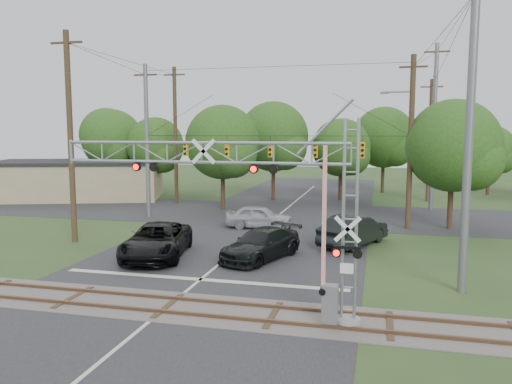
% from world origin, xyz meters
% --- Properties ---
extents(ground, '(160.00, 160.00, 0.00)m').
position_xyz_m(ground, '(0.00, 0.00, 0.00)').
color(ground, '#2B4520').
rests_on(ground, ground).
extents(road_main, '(14.00, 90.00, 0.02)m').
position_xyz_m(road_main, '(0.00, 10.00, 0.01)').
color(road_main, '#242426').
rests_on(road_main, ground).
extents(road_cross, '(90.00, 12.00, 0.02)m').
position_xyz_m(road_cross, '(0.00, 24.00, 0.01)').
color(road_cross, '#242426').
rests_on(road_cross, ground).
extents(railroad_track, '(90.00, 3.20, 0.17)m').
position_xyz_m(railroad_track, '(0.00, 2.00, 0.03)').
color(railroad_track, '#504B45').
rests_on(railroad_track, ground).
extents(crossing_gantry, '(10.73, 0.88, 6.92)m').
position_xyz_m(crossing_gantry, '(3.49, 1.64, 4.30)').
color(crossing_gantry, gray).
rests_on(crossing_gantry, ground).
extents(traffic_signal_span, '(19.34, 0.36, 11.50)m').
position_xyz_m(traffic_signal_span, '(0.93, 20.00, 5.68)').
color(traffic_signal_span, slate).
rests_on(traffic_signal_span, ground).
extents(pickup_black, '(4.08, 6.68, 1.73)m').
position_xyz_m(pickup_black, '(-3.61, 8.82, 0.87)').
color(pickup_black, black).
rests_on(pickup_black, ground).
extents(car_dark, '(3.93, 5.73, 1.54)m').
position_xyz_m(car_dark, '(1.75, 9.71, 0.77)').
color(car_dark, black).
rests_on(car_dark, ground).
extents(sedan_silver, '(4.68, 2.21, 1.55)m').
position_xyz_m(sedan_silver, '(-0.28, 17.85, 0.77)').
color(sedan_silver, '#A7ABAE').
rests_on(sedan_silver, ground).
extents(suv_dark, '(3.94, 5.66, 1.77)m').
position_xyz_m(suv_dark, '(6.20, 14.03, 0.89)').
color(suv_dark, black).
rests_on(suv_dark, ground).
extents(commercial_building, '(17.73, 12.85, 3.72)m').
position_xyz_m(commercial_building, '(-21.10, 28.46, 1.87)').
color(commercial_building, gray).
rests_on(commercial_building, ground).
extents(streetlight, '(2.63, 0.27, 9.86)m').
position_xyz_m(streetlight, '(9.77, 26.82, 5.51)').
color(streetlight, slate).
rests_on(streetlight, ground).
extents(utility_poles, '(24.44, 28.41, 13.59)m').
position_xyz_m(utility_poles, '(2.95, 21.58, 6.32)').
color(utility_poles, '#3A291A').
rests_on(utility_poles, ground).
extents(treeline, '(54.88, 27.76, 9.50)m').
position_xyz_m(treeline, '(-2.54, 33.75, 5.60)').
color(treeline, '#3C291B').
rests_on(treeline, ground).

